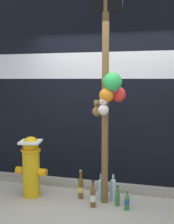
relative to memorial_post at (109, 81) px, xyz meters
name	(u,v)px	position (x,y,z in m)	size (l,w,h in m)	color
ground_plane	(87,216)	(-0.18, -0.48, -1.71)	(14.00, 14.00, 0.00)	#ADA899
building_wall	(109,84)	(-0.18, 0.94, -0.05)	(10.00, 0.21, 3.32)	black
curb_strip	(102,188)	(-0.18, 0.44, -1.67)	(8.00, 0.12, 0.08)	gray
memorial_post	(109,81)	(0.00, 0.00, 0.00)	(0.50, 0.46, 2.98)	brown
fire_hydrant	(31,165)	(-1.14, -0.07, -1.24)	(0.48, 0.36, 0.90)	gold
bottle_0	(127,202)	(0.29, -0.15, -1.60)	(0.07, 0.07, 0.29)	#337038
bottle_1	(113,188)	(0.05, 0.12, -1.54)	(0.08, 0.08, 0.39)	#B2DBEA
bottle_2	(117,198)	(0.15, -0.06, -1.60)	(0.06, 0.06, 0.28)	#337038
bottle_3	(93,197)	(-0.17, -0.19, -1.57)	(0.07, 0.07, 0.37)	brown
bottle_4	(101,189)	(-0.11, 0.06, -1.55)	(0.08, 0.08, 0.40)	#93CCE0
bottle_5	(81,187)	(-0.41, 0.04, -1.55)	(0.08, 0.08, 0.42)	brown
litter_0	(143,194)	(0.46, 0.44, -1.71)	(0.10, 0.10, 0.01)	tan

